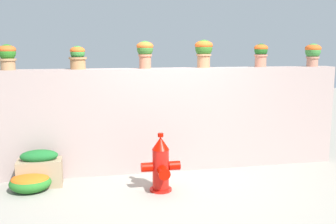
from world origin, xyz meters
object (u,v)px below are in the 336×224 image
at_px(planter_box, 40,169).
at_px(potted_plant_1, 78,56).
at_px(potted_plant_2, 145,51).
at_px(potted_plant_4, 261,53).
at_px(potted_plant_3, 204,50).
at_px(fire_hydrant, 161,166).
at_px(potted_plant_0, 7,55).
at_px(flower_bush_left, 30,182).
at_px(potted_plant_5, 313,52).

bearing_deg(planter_box, potted_plant_1, 34.05).
relative_size(potted_plant_2, potted_plant_4, 1.10).
height_order(potted_plant_2, potted_plant_4, potted_plant_2).
distance_m(potted_plant_2, potted_plant_3, 0.97).
distance_m(potted_plant_3, fire_hydrant, 2.07).
relative_size(potted_plant_0, potted_plant_4, 0.96).
bearing_deg(fire_hydrant, flower_bush_left, 168.16).
distance_m(potted_plant_3, flower_bush_left, 3.30).
relative_size(flower_bush_left, planter_box, 0.92).
bearing_deg(planter_box, flower_bush_left, -122.37).
height_order(potted_plant_1, planter_box, potted_plant_1).
relative_size(potted_plant_4, planter_box, 0.62).
xyz_separation_m(fire_hydrant, planter_box, (-1.68, 0.56, -0.11)).
bearing_deg(flower_bush_left, potted_plant_1, 39.45).
height_order(potted_plant_3, potted_plant_5, potted_plant_3).
xyz_separation_m(potted_plant_0, potted_plant_3, (2.99, 0.04, 0.06)).
distance_m(potted_plant_3, potted_plant_5, 1.93).
xyz_separation_m(potted_plant_1, potted_plant_3, (1.99, 0.03, 0.08)).
bearing_deg(potted_plant_3, potted_plant_1, -179.13).
bearing_deg(planter_box, potted_plant_0, 136.71).
distance_m(potted_plant_2, potted_plant_5, 2.90).
bearing_deg(potted_plant_0, potted_plant_3, 0.86).
relative_size(potted_plant_3, potted_plant_5, 1.14).
bearing_deg(planter_box, potted_plant_5, 4.93).
height_order(potted_plant_4, potted_plant_5, potted_plant_5).
xyz_separation_m(potted_plant_3, fire_hydrant, (-0.90, -0.99, -1.58)).
bearing_deg(potted_plant_5, potted_plant_1, 179.87).
distance_m(potted_plant_1, potted_plant_5, 3.92).
distance_m(potted_plant_0, planter_box, 1.72).
bearing_deg(potted_plant_0, potted_plant_1, 0.84).
xyz_separation_m(potted_plant_0, planter_box, (0.41, -0.38, -1.63)).
height_order(potted_plant_3, planter_box, potted_plant_3).
bearing_deg(potted_plant_5, fire_hydrant, -161.51).
height_order(potted_plant_2, potted_plant_3, potted_plant_3).
distance_m(fire_hydrant, flower_bush_left, 1.85).
height_order(potted_plant_0, fire_hydrant, potted_plant_0).
bearing_deg(potted_plant_1, potted_plant_4, 0.71).
bearing_deg(potted_plant_2, potted_plant_3, 3.00).
relative_size(potted_plant_1, potted_plant_5, 0.90).
distance_m(potted_plant_1, fire_hydrant, 2.08).
height_order(potted_plant_3, flower_bush_left, potted_plant_3).
distance_m(potted_plant_5, flower_bush_left, 4.98).
bearing_deg(fire_hydrant, planter_box, 161.65).
relative_size(potted_plant_2, planter_box, 0.68).
xyz_separation_m(potted_plant_3, potted_plant_4, (1.00, 0.01, -0.05)).
xyz_separation_m(potted_plant_0, potted_plant_2, (2.02, -0.01, 0.05)).
bearing_deg(fire_hydrant, potted_plant_5, 18.49).
bearing_deg(potted_plant_5, potted_plant_3, 178.84).
bearing_deg(flower_bush_left, fire_hydrant, -11.84).
bearing_deg(flower_bush_left, potted_plant_5, 7.03).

